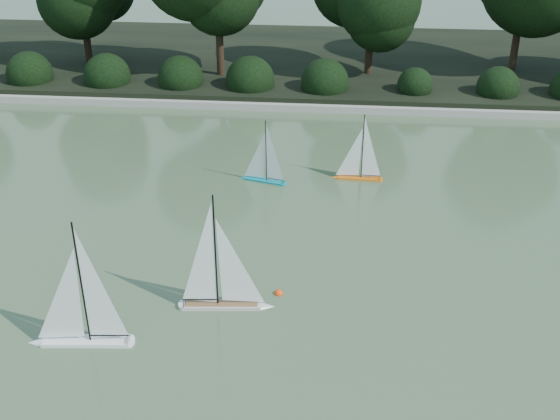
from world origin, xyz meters
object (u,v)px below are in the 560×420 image
at_px(sailboat_white_a, 75,324).
at_px(sailboat_teal, 261,171).
at_px(sailboat_white_b, 228,290).
at_px(sailboat_orange, 355,169).
at_px(race_buoy, 279,294).

xyz_separation_m(sailboat_white_a, sailboat_teal, (1.80, 5.25, -0.09)).
height_order(sailboat_white_b, sailboat_orange, sailboat_white_b).
relative_size(sailboat_teal, race_buoy, 10.04).
xyz_separation_m(sailboat_orange, race_buoy, (-1.11, -4.13, -0.22)).
distance_m(sailboat_white_b, sailboat_orange, 4.86).
bearing_deg(race_buoy, sailboat_white_a, -151.06).
height_order(sailboat_white_a, sailboat_white_b, sailboat_white_a).
relative_size(sailboat_white_a, sailboat_orange, 1.37).
bearing_deg(race_buoy, sailboat_orange, 74.94).
bearing_deg(sailboat_white_a, sailboat_white_b, 28.47).
height_order(sailboat_white_b, race_buoy, sailboat_white_b).
distance_m(sailboat_orange, race_buoy, 4.28).
bearing_deg(sailboat_white_b, sailboat_white_a, -151.53).
bearing_deg(sailboat_white_a, sailboat_teal, 71.04).
bearing_deg(sailboat_white_b, sailboat_teal, 90.57).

